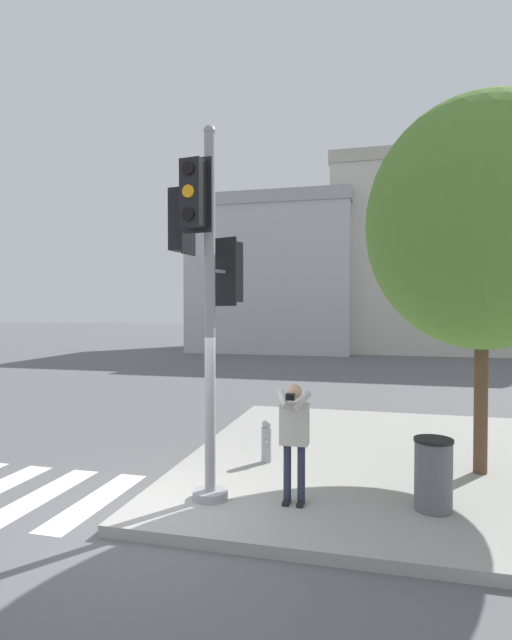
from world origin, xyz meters
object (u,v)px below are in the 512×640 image
object	(u,v)px
traffic_signal_pole	(205,277)
street_tree	(483,224)
person_photographer	(294,432)
fire_hydrant	(266,441)
trash_bin	(433,474)

from	to	relation	value
traffic_signal_pole	street_tree	bearing A→B (deg)	27.88
person_photographer	fire_hydrant	world-z (taller)	person_photographer
person_photographer	street_tree	size ratio (longest dim) A/B	0.27
traffic_signal_pole	person_photographer	xyz separation A→B (m)	(1.28, 0.12, -2.20)
traffic_signal_pole	street_tree	world-z (taller)	street_tree
trash_bin	fire_hydrant	bearing A→B (deg)	150.57
traffic_signal_pole	street_tree	xyz separation A→B (m)	(4.08, 2.16, 0.94)
traffic_signal_pole	person_photographer	distance (m)	2.55
traffic_signal_pole	person_photographer	world-z (taller)	traffic_signal_pole
person_photographer	traffic_signal_pole	bearing A→B (deg)	-174.71
traffic_signal_pole	person_photographer	size ratio (longest dim) A/B	3.18
fire_hydrant	trash_bin	bearing A→B (deg)	-29.43
street_tree	fire_hydrant	bearing A→B (deg)	-175.26
traffic_signal_pole	fire_hydrant	distance (m)	3.43
traffic_signal_pole	person_photographer	bearing A→B (deg)	5.29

